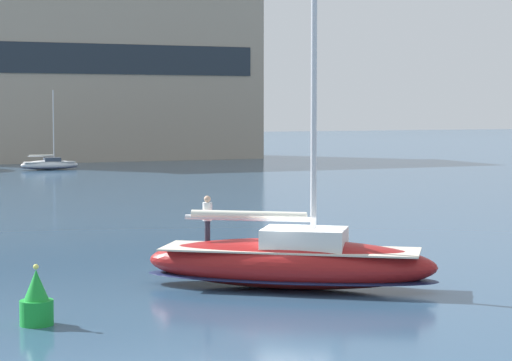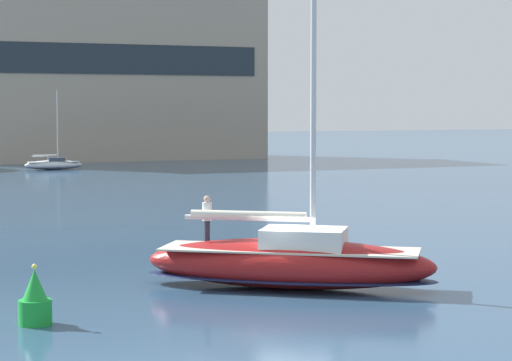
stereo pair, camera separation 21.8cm
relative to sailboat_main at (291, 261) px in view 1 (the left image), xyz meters
name	(u,v)px [view 1 (the left image)]	position (x,y,z in m)	size (l,w,h in m)	color
ground_plane	(290,288)	(-0.02, 0.01, -0.95)	(400.00, 400.00, 0.00)	#2D4C6B
waterfront_building	(106,67)	(15.69, 85.56, 10.03)	(36.93, 13.38, 21.86)	tan
sailboat_main	(291,261)	(0.00, 0.00, 0.00)	(10.01, 8.17, 14.01)	maroon
sailboat_moored_far_slip	(50,164)	(5.42, 68.33, -0.41)	(5.79, 1.75, 7.93)	silver
channel_buoy	(36,301)	(-9.20, -2.45, -0.26)	(0.97, 0.97, 1.77)	green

